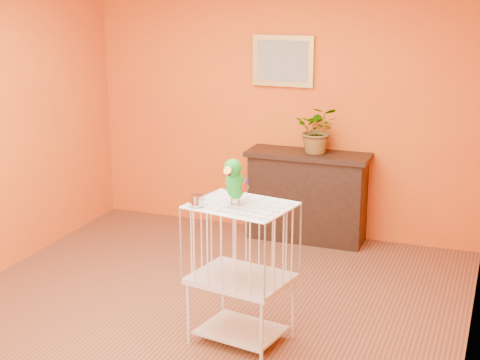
% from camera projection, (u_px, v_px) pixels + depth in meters
% --- Properties ---
extents(ground, '(4.50, 4.50, 0.00)m').
position_uv_depth(ground, '(194.00, 319.00, 5.65)').
color(ground, brown).
rests_on(ground, ground).
extents(room_shell, '(4.50, 4.50, 4.50)m').
position_uv_depth(room_shell, '(190.00, 116.00, 5.23)').
color(room_shell, '#C64312').
rests_on(room_shell, ground).
extents(console_cabinet, '(1.20, 0.43, 0.89)m').
position_uv_depth(console_cabinet, '(307.00, 196.00, 7.26)').
color(console_cabinet, black).
rests_on(console_cabinet, ground).
extents(potted_plant, '(0.49, 0.53, 0.36)m').
position_uv_depth(potted_plant, '(317.00, 136.00, 7.04)').
color(potted_plant, '#26722D').
rests_on(potted_plant, console_cabinet).
extents(framed_picture, '(0.62, 0.04, 0.50)m').
position_uv_depth(framed_picture, '(283.00, 61.00, 7.19)').
color(framed_picture, gold).
rests_on(framed_picture, room_shell).
extents(birdcage, '(0.75, 0.63, 1.03)m').
position_uv_depth(birdcage, '(241.00, 272.00, 5.18)').
color(birdcage, beige).
rests_on(birdcage, ground).
extents(feed_cup, '(0.10, 0.10, 0.07)m').
position_uv_depth(feed_cup, '(197.00, 200.00, 5.01)').
color(feed_cup, silver).
rests_on(feed_cup, birdcage).
extents(parrot, '(0.17, 0.30, 0.34)m').
position_uv_depth(parrot, '(235.00, 181.00, 4.99)').
color(parrot, '#59544C').
rests_on(parrot, birdcage).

